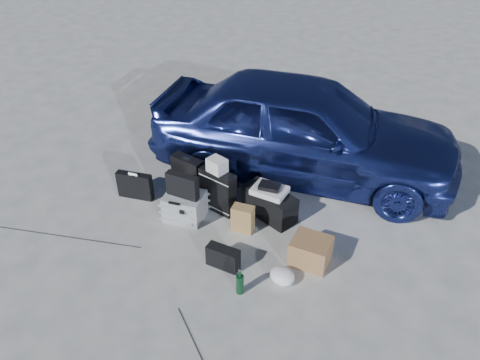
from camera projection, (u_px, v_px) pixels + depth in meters
name	position (u px, v px, depth m)	size (l,w,h in m)	color
ground	(199.00, 255.00, 5.33)	(60.00, 60.00, 0.00)	#B8B8B3
car	(304.00, 127.00, 6.37)	(1.67, 4.16, 1.42)	navy
pelican_case	(185.00, 206.00, 5.81)	(0.47, 0.38, 0.34)	gray
laptop_bag	(182.00, 186.00, 5.61)	(0.41, 0.10, 0.31)	black
briefcase	(135.00, 186.00, 6.15)	(0.47, 0.11, 0.37)	black
suitcase_left	(188.00, 177.00, 6.13)	(0.44, 0.16, 0.58)	black
suitcase_right	(218.00, 191.00, 5.88)	(0.48, 0.17, 0.57)	black
white_carton	(217.00, 165.00, 5.67)	(0.22, 0.18, 0.18)	silver
duffel_bag	(269.00, 204.00, 5.83)	(0.71, 0.30, 0.35)	black
flat_box_white	(270.00, 190.00, 5.71)	(0.41, 0.31, 0.07)	silver
flat_box_black	(269.00, 186.00, 5.67)	(0.25, 0.18, 0.05)	black
kraft_bag	(243.00, 219.00, 5.60)	(0.26, 0.15, 0.34)	#A57E48
cardboard_box	(311.00, 251.00, 5.16)	(0.41, 0.36, 0.31)	#966641
plastic_bag	(282.00, 276.00, 4.96)	(0.28, 0.24, 0.16)	white
messenger_bag	(223.00, 257.00, 5.12)	(0.37, 0.14, 0.26)	black
green_bottle	(240.00, 281.00, 4.79)	(0.08, 0.08, 0.32)	black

